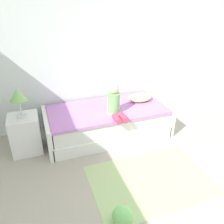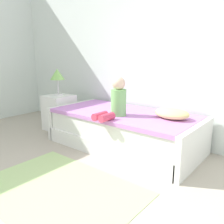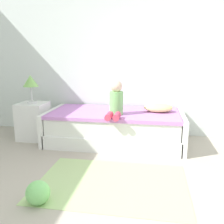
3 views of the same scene
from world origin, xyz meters
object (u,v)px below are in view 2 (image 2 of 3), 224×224
table_lamp (57,76)px  nightstand (59,113)px  bed (123,130)px  pillow (172,114)px  child_figure (116,100)px

table_lamp → nightstand: bearing=0.0°
bed → nightstand: nightstand is taller
bed → table_lamp: (-1.35, -0.04, 0.69)m
bed → pillow: 0.74m
nightstand → table_lamp: table_lamp is taller
child_figure → pillow: (0.61, 0.33, -0.14)m
child_figure → nightstand: bearing=172.3°
child_figure → pillow: 0.71m
table_lamp → pillow: 2.05m
table_lamp → pillow: size_ratio=1.02×
bed → table_lamp: size_ratio=4.69×
nightstand → pillow: (2.01, 0.14, 0.26)m
table_lamp → pillow: (2.01, 0.14, -0.37)m
bed → nightstand: (-1.35, -0.04, 0.05)m
nightstand → table_lamp: bearing=0.0°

